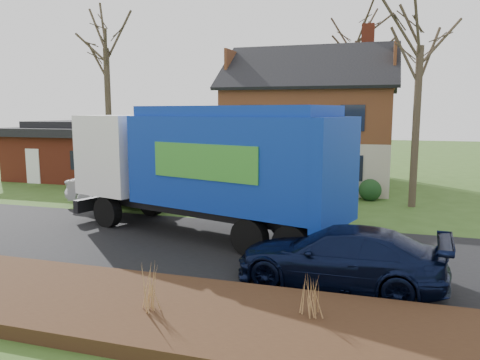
% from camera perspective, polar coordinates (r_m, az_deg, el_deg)
% --- Properties ---
extents(ground, '(120.00, 120.00, 0.00)m').
position_cam_1_polar(ground, '(15.70, -6.77, -7.73)').
color(ground, '#314D19').
rests_on(ground, ground).
extents(road, '(80.00, 7.00, 0.02)m').
position_cam_1_polar(road, '(15.70, -6.77, -7.69)').
color(road, black).
rests_on(road, ground).
extents(mulch_verge, '(80.00, 3.50, 0.30)m').
position_cam_1_polar(mulch_verge, '(11.29, -18.08, -13.87)').
color(mulch_verge, '#311C10').
rests_on(mulch_verge, ground).
extents(main_house, '(12.95, 8.95, 9.26)m').
position_cam_1_polar(main_house, '(28.07, 7.65, 7.71)').
color(main_house, beige).
rests_on(main_house, ground).
extents(ranch_house, '(9.80, 8.20, 3.70)m').
position_cam_1_polar(ranch_house, '(32.45, -16.97, 3.59)').
color(ranch_house, maroon).
rests_on(ranch_house, ground).
extents(garbage_truck, '(10.90, 5.70, 4.52)m').
position_cam_1_polar(garbage_truck, '(16.22, -4.05, 2.22)').
color(garbage_truck, black).
rests_on(garbage_truck, ground).
extents(silver_sedan, '(5.18, 1.99, 1.69)m').
position_cam_1_polar(silver_sedan, '(22.15, -13.92, -0.93)').
color(silver_sedan, '#B2B5BA').
rests_on(silver_sedan, ground).
extents(navy_wagon, '(5.33, 2.52, 1.50)m').
position_cam_1_polar(navy_wagon, '(12.09, 11.99, -9.11)').
color(navy_wagon, black).
rests_on(navy_wagon, ground).
extents(tree_front_west, '(3.52, 3.52, 10.46)m').
position_cam_1_polar(tree_front_west, '(25.97, -16.14, 17.58)').
color(tree_front_west, '#3B3223').
rests_on(tree_front_west, ground).
extents(tree_front_east, '(3.69, 3.69, 10.25)m').
position_cam_1_polar(tree_front_east, '(22.80, 21.31, 17.94)').
color(tree_front_east, '#453829').
rests_on(tree_front_east, ground).
extents(tree_back, '(3.92, 3.92, 12.41)m').
position_cam_1_polar(tree_back, '(34.92, 14.18, 18.07)').
color(tree_back, '#3E3025').
rests_on(tree_back, ground).
extents(grass_clump_mid, '(0.33, 0.27, 0.93)m').
position_cam_1_polar(grass_clump_mid, '(10.00, -10.65, -12.78)').
color(grass_clump_mid, '#A27847').
rests_on(grass_clump_mid, mulch_verge).
extents(grass_clump_east, '(0.33, 0.27, 0.83)m').
position_cam_1_polar(grass_clump_east, '(9.68, 8.79, -13.76)').
color(grass_clump_east, '#9B7244').
rests_on(grass_clump_east, mulch_verge).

